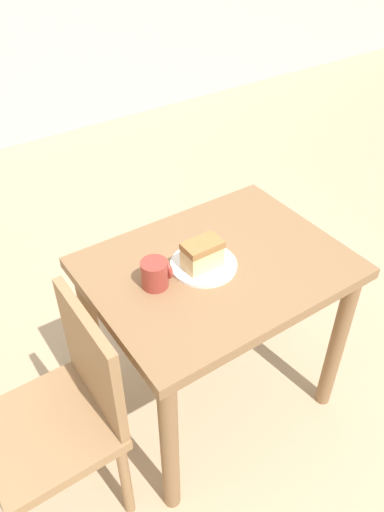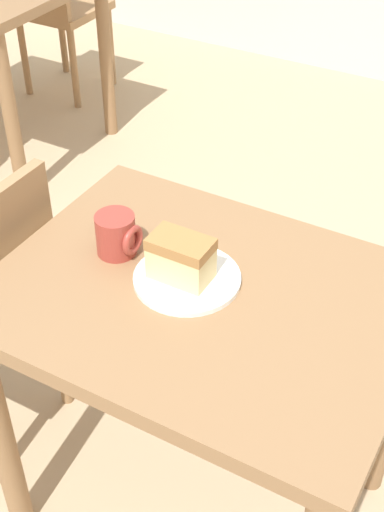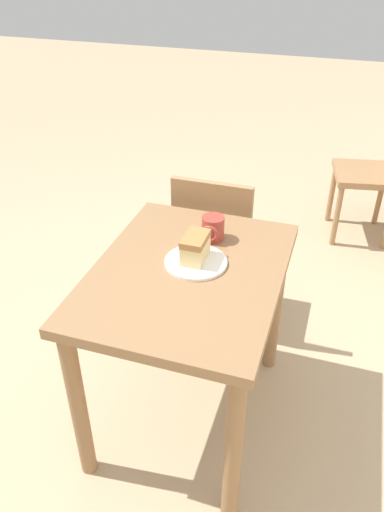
{
  "view_description": "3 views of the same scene",
  "coord_description": "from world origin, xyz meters",
  "px_view_note": "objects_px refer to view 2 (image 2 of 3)",
  "views": [
    {
      "loc": [
        -0.71,
        -0.79,
        1.82
      ],
      "look_at": [
        -0.0,
        0.25,
        0.79
      ],
      "focal_mm": 35.0,
      "sensor_mm": 36.0,
      "label": 1
    },
    {
      "loc": [
        0.59,
        -0.74,
        1.7
      ],
      "look_at": [
        0.04,
        0.24,
        0.81
      ],
      "focal_mm": 50.0,
      "sensor_mm": 36.0,
      "label": 2
    },
    {
      "loc": [
        1.43,
        0.67,
        1.75
      ],
      "look_at": [
        0.06,
        0.23,
        0.79
      ],
      "focal_mm": 35.0,
      "sensor_mm": 36.0,
      "label": 3
    }
  ],
  "objects_px": {
    "plate": "(187,278)",
    "coffee_mug": "(117,235)",
    "chair_far_opposite": "(55,5)",
    "dining_table_near": "(203,339)",
    "cake_slice": "(181,258)"
  },
  "relations": [
    {
      "from": "dining_table_near",
      "to": "cake_slice",
      "type": "xyz_separation_m",
      "value": [
        -0.06,
        0.01,
        0.2
      ]
    },
    {
      "from": "chair_far_opposite",
      "to": "coffee_mug",
      "type": "relative_size",
      "value": 8.93
    },
    {
      "from": "chair_far_opposite",
      "to": "plate",
      "type": "bearing_deg",
      "value": 134.97
    },
    {
      "from": "dining_table_near",
      "to": "cake_slice",
      "type": "distance_m",
      "value": 0.2
    },
    {
      "from": "chair_far_opposite",
      "to": "coffee_mug",
      "type": "height_order",
      "value": "chair_far_opposite"
    },
    {
      "from": "plate",
      "to": "coffee_mug",
      "type": "height_order",
      "value": "coffee_mug"
    },
    {
      "from": "plate",
      "to": "cake_slice",
      "type": "distance_m",
      "value": 0.06
    },
    {
      "from": "cake_slice",
      "to": "coffee_mug",
      "type": "xyz_separation_m",
      "value": [
        -0.17,
        0.02,
        -0.01
      ]
    },
    {
      "from": "chair_far_opposite",
      "to": "cake_slice",
      "type": "xyz_separation_m",
      "value": [
        1.76,
        -1.79,
        0.33
      ]
    },
    {
      "from": "dining_table_near",
      "to": "coffee_mug",
      "type": "height_order",
      "value": "coffee_mug"
    },
    {
      "from": "dining_table_near",
      "to": "chair_far_opposite",
      "type": "distance_m",
      "value": 2.56
    },
    {
      "from": "cake_slice",
      "to": "plate",
      "type": "bearing_deg",
      "value": 29.71
    },
    {
      "from": "plate",
      "to": "cake_slice",
      "type": "xyz_separation_m",
      "value": [
        -0.01,
        -0.01,
        0.05
      ]
    },
    {
      "from": "chair_far_opposite",
      "to": "plate",
      "type": "distance_m",
      "value": 2.53
    },
    {
      "from": "coffee_mug",
      "to": "cake_slice",
      "type": "bearing_deg",
      "value": -5.65
    }
  ]
}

